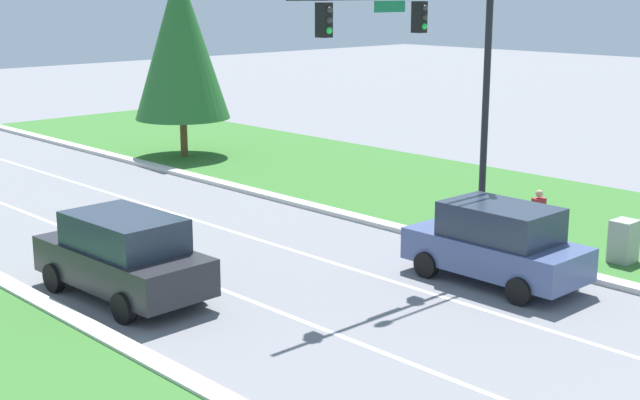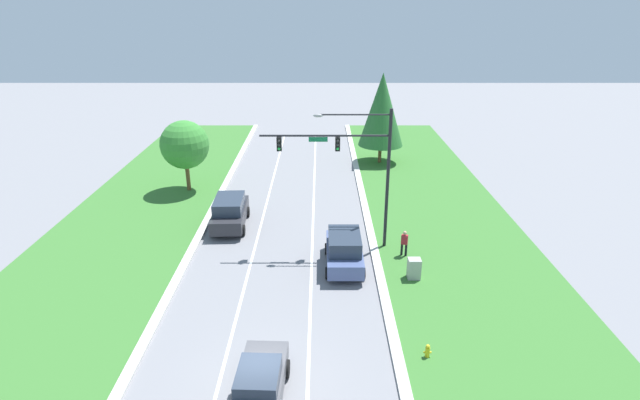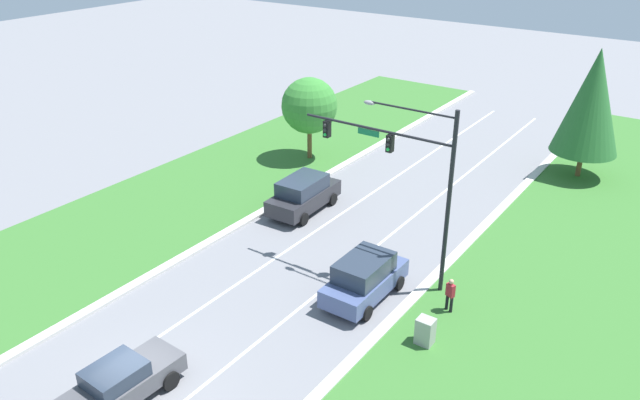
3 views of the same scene
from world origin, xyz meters
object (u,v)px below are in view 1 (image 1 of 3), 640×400
(charcoal_suv, at_px, (123,255))
(conifer_near_right_tree, at_px, (180,42))
(traffic_signal_mast, at_px, (442,51))
(utility_cabinet, at_px, (623,242))
(pedestrian, at_px, (538,215))
(slate_blue_suv, at_px, (497,243))

(charcoal_suv, xyz_separation_m, conifer_near_right_tree, (11.83, 14.40, 4.05))
(conifer_near_right_tree, bearing_deg, traffic_signal_mast, -101.94)
(traffic_signal_mast, relative_size, utility_cabinet, 6.98)
(charcoal_suv, height_order, pedestrian, charcoal_suv)
(pedestrian, relative_size, conifer_near_right_tree, 0.20)
(traffic_signal_mast, height_order, slate_blue_suv, traffic_signal_mast)
(conifer_near_right_tree, bearing_deg, slate_blue_suv, -102.10)
(conifer_near_right_tree, bearing_deg, utility_cabinet, -91.32)
(traffic_signal_mast, xyz_separation_m, charcoal_suv, (-8.12, 3.12, -4.69))
(traffic_signal_mast, xyz_separation_m, utility_cabinet, (3.21, -3.94, -5.14))
(charcoal_suv, xyz_separation_m, utility_cabinet, (11.34, -7.07, -0.45))
(traffic_signal_mast, height_order, utility_cabinet, traffic_signal_mast)
(slate_blue_suv, bearing_deg, pedestrian, 17.74)
(utility_cabinet, xyz_separation_m, conifer_near_right_tree, (0.49, 21.47, 4.49))
(charcoal_suv, bearing_deg, slate_blue_suv, -38.59)
(charcoal_suv, height_order, slate_blue_suv, charcoal_suv)
(pedestrian, bearing_deg, traffic_signal_mast, -1.95)
(slate_blue_suv, relative_size, utility_cabinet, 3.73)
(utility_cabinet, bearing_deg, charcoal_suv, 148.06)
(utility_cabinet, relative_size, conifer_near_right_tree, 0.15)
(traffic_signal_mast, distance_m, pedestrian, 5.87)
(charcoal_suv, relative_size, conifer_near_right_tree, 0.60)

